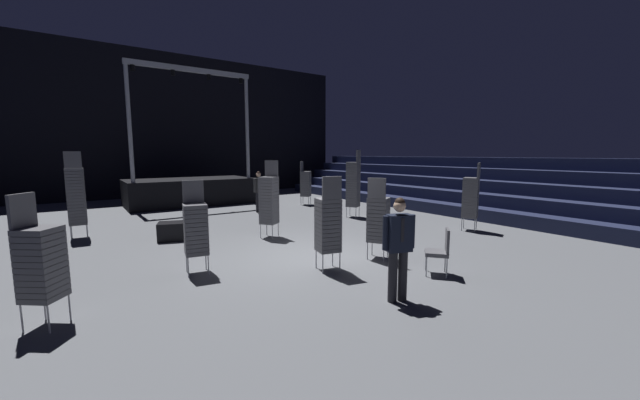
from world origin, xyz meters
TOP-DOWN VIEW (x-y plane):
  - ground_plane at (0.00, 0.00)m, footprint 22.00×30.00m
  - arena_end_wall at (0.00, 15.00)m, footprint 22.00×0.30m
  - bleacher_bank_right at (9.12, 1.00)m, footprint 3.75×24.00m
  - stage_riser at (0.00, 10.62)m, footprint 5.56×2.74m
  - man_with_tie at (-0.32, -2.96)m, footprint 0.57×0.35m
  - chair_stack_front_left at (5.66, -0.42)m, footprint 0.58×0.58m
  - chair_stack_front_right at (-4.52, 5.33)m, footprint 0.46×0.46m
  - chair_stack_mid_left at (4.19, 3.54)m, footprint 0.60×0.60m
  - chair_stack_mid_right at (4.49, 7.39)m, footprint 0.62×0.62m
  - chair_stack_mid_centre at (1.12, -1.00)m, footprint 0.60×0.60m
  - chair_stack_rear_left at (0.04, 2.35)m, footprint 0.61×0.61m
  - chair_stack_rear_right at (-2.61, 0.33)m, footprint 0.51×0.51m
  - chair_stack_rear_centre at (-0.31, -1.02)m, footprint 0.53×0.53m
  - chair_stack_aisle_left at (-5.01, -0.76)m, footprint 0.62×0.62m
  - crew_worker_near_stage at (1.74, 6.69)m, footprint 0.55×0.38m
  - equipment_road_case at (-2.29, 3.56)m, footprint 1.04×0.85m
  - loose_chair_near_man at (1.35, -2.53)m, footprint 0.62×0.62m

SIDE VIEW (x-z plane):
  - ground_plane at x=0.00m, z-range -0.10..0.00m
  - equipment_road_case at x=-2.29m, z-range 0.00..0.50m
  - loose_chair_near_man at x=1.35m, z-range 0.06..1.01m
  - stage_riser at x=0.00m, z-range -2.34..3.78m
  - chair_stack_mid_centre at x=1.12m, z-range 0.00..1.88m
  - chair_stack_rear_right at x=-2.61m, z-range 0.00..1.88m
  - chair_stack_aisle_left at x=-5.01m, z-range 0.00..1.88m
  - crew_worker_near_stage at x=1.74m, z-range 0.11..1.80m
  - man_with_tie at x=-0.32m, z-range 0.11..1.83m
  - chair_stack_rear_centre at x=-0.31m, z-range 0.00..1.97m
  - chair_stack_mid_right at x=4.49m, z-range 0.00..2.05m
  - chair_stack_front_left at x=5.66m, z-range 0.00..2.14m
  - chair_stack_rear_left at x=0.04m, z-range 0.00..2.22m
  - bleacher_bank_right at x=9.12m, z-range 0.00..2.25m
  - chair_stack_front_right at x=-4.52m, z-range 0.00..2.47m
  - chair_stack_mid_left at x=4.19m, z-range 0.00..2.56m
  - arena_end_wall at x=0.00m, z-range 0.00..8.00m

